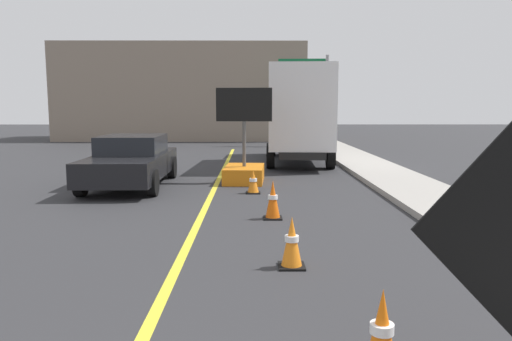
{
  "coord_description": "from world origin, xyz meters",
  "views": [
    {
      "loc": [
        1.04,
        -0.73,
        2.15
      ],
      "look_at": [
        1.06,
        3.95,
        1.53
      ],
      "focal_mm": 33.76,
      "sensor_mm": 36.0,
      "label": 1
    }
  ],
  "objects_px": {
    "traffic_cone_far_lane": "(273,200)",
    "box_truck": "(299,113)",
    "arrow_board_trailer": "(244,165)",
    "traffic_cone_near_sign": "(382,335)",
    "highway_guide_sign": "(313,84)",
    "traffic_cone_curbside": "(253,182)",
    "traffic_cone_mid_lane": "(292,242)",
    "pickup_car": "(132,161)"
  },
  "relations": [
    {
      "from": "traffic_cone_far_lane",
      "to": "box_truck",
      "type": "bearing_deg",
      "value": 81.72
    },
    {
      "from": "arrow_board_trailer",
      "to": "traffic_cone_near_sign",
      "type": "xyz_separation_m",
      "value": [
        1.28,
        -10.25,
        -0.11
      ]
    },
    {
      "from": "highway_guide_sign",
      "to": "traffic_cone_far_lane",
      "type": "bearing_deg",
      "value": -99.31
    },
    {
      "from": "traffic_cone_curbside",
      "to": "traffic_cone_near_sign",
      "type": "bearing_deg",
      "value": -83.07
    },
    {
      "from": "highway_guide_sign",
      "to": "traffic_cone_near_sign",
      "type": "distance_m",
      "value": 23.7
    },
    {
      "from": "traffic_cone_near_sign",
      "to": "traffic_cone_curbside",
      "type": "height_order",
      "value": "traffic_cone_near_sign"
    },
    {
      "from": "box_truck",
      "to": "traffic_cone_mid_lane",
      "type": "bearing_deg",
      "value": -95.74
    },
    {
      "from": "traffic_cone_near_sign",
      "to": "arrow_board_trailer",
      "type": "bearing_deg",
      "value": 97.09
    },
    {
      "from": "pickup_car",
      "to": "traffic_cone_mid_lane",
      "type": "xyz_separation_m",
      "value": [
        3.86,
        -6.83,
        -0.35
      ]
    },
    {
      "from": "box_truck",
      "to": "pickup_car",
      "type": "relative_size",
      "value": 1.52
    },
    {
      "from": "traffic_cone_near_sign",
      "to": "traffic_cone_far_lane",
      "type": "distance_m",
      "value": 5.61
    },
    {
      "from": "arrow_board_trailer",
      "to": "box_truck",
      "type": "height_order",
      "value": "box_truck"
    },
    {
      "from": "traffic_cone_mid_lane",
      "to": "traffic_cone_curbside",
      "type": "distance_m",
      "value": 5.67
    },
    {
      "from": "box_truck",
      "to": "traffic_cone_curbside",
      "type": "xyz_separation_m",
      "value": [
        -1.76,
        -6.7,
        -1.62
      ]
    },
    {
      "from": "arrow_board_trailer",
      "to": "traffic_cone_curbside",
      "type": "relative_size",
      "value": 4.54
    },
    {
      "from": "highway_guide_sign",
      "to": "traffic_cone_curbside",
      "type": "bearing_deg",
      "value": -102.39
    },
    {
      "from": "traffic_cone_mid_lane",
      "to": "traffic_cone_far_lane",
      "type": "height_order",
      "value": "traffic_cone_far_lane"
    },
    {
      "from": "box_truck",
      "to": "traffic_cone_far_lane",
      "type": "distance_m",
      "value": 9.71
    },
    {
      "from": "highway_guide_sign",
      "to": "traffic_cone_near_sign",
      "type": "relative_size",
      "value": 6.69
    },
    {
      "from": "box_truck",
      "to": "traffic_cone_far_lane",
      "type": "xyz_separation_m",
      "value": [
        -1.38,
        -9.49,
        -1.54
      ]
    },
    {
      "from": "arrow_board_trailer",
      "to": "traffic_cone_far_lane",
      "type": "xyz_separation_m",
      "value": [
        0.64,
        -4.68,
        -0.11
      ]
    },
    {
      "from": "arrow_board_trailer",
      "to": "traffic_cone_curbside",
      "type": "xyz_separation_m",
      "value": [
        0.26,
        -1.9,
        -0.19
      ]
    },
    {
      "from": "pickup_car",
      "to": "traffic_cone_far_lane",
      "type": "distance_m",
      "value": 5.45
    },
    {
      "from": "pickup_car",
      "to": "traffic_cone_near_sign",
      "type": "relative_size",
      "value": 6.2
    },
    {
      "from": "box_truck",
      "to": "traffic_cone_near_sign",
      "type": "bearing_deg",
      "value": -92.84
    },
    {
      "from": "traffic_cone_far_lane",
      "to": "traffic_cone_curbside",
      "type": "height_order",
      "value": "traffic_cone_far_lane"
    },
    {
      "from": "arrow_board_trailer",
      "to": "traffic_cone_mid_lane",
      "type": "bearing_deg",
      "value": -84.09
    },
    {
      "from": "box_truck",
      "to": "traffic_cone_curbside",
      "type": "height_order",
      "value": "box_truck"
    },
    {
      "from": "box_truck",
      "to": "traffic_cone_curbside",
      "type": "relative_size",
      "value": 11.89
    },
    {
      "from": "arrow_board_trailer",
      "to": "traffic_cone_curbside",
      "type": "distance_m",
      "value": 1.92
    },
    {
      "from": "arrow_board_trailer",
      "to": "traffic_cone_mid_lane",
      "type": "xyz_separation_m",
      "value": [
        0.78,
        -7.55,
        -0.14
      ]
    },
    {
      "from": "traffic_cone_near_sign",
      "to": "traffic_cone_far_lane",
      "type": "relative_size",
      "value": 0.99
    },
    {
      "from": "traffic_cone_mid_lane",
      "to": "traffic_cone_far_lane",
      "type": "xyz_separation_m",
      "value": [
        -0.14,
        2.86,
        0.03
      ]
    },
    {
      "from": "arrow_board_trailer",
      "to": "box_truck",
      "type": "relative_size",
      "value": 0.38
    },
    {
      "from": "box_truck",
      "to": "traffic_cone_near_sign",
      "type": "relative_size",
      "value": 9.45
    },
    {
      "from": "traffic_cone_near_sign",
      "to": "traffic_cone_curbside",
      "type": "bearing_deg",
      "value": 96.93
    },
    {
      "from": "arrow_board_trailer",
      "to": "traffic_cone_near_sign",
      "type": "height_order",
      "value": "arrow_board_trailer"
    },
    {
      "from": "arrow_board_trailer",
      "to": "traffic_cone_curbside",
      "type": "bearing_deg",
      "value": -82.19
    },
    {
      "from": "pickup_car",
      "to": "traffic_cone_near_sign",
      "type": "xyz_separation_m",
      "value": [
        4.35,
        -9.54,
        -0.33
      ]
    },
    {
      "from": "pickup_car",
      "to": "traffic_cone_near_sign",
      "type": "bearing_deg",
      "value": -65.47
    },
    {
      "from": "highway_guide_sign",
      "to": "traffic_cone_near_sign",
      "type": "xyz_separation_m",
      "value": [
        -2.29,
        -23.39,
        -3.06
      ]
    },
    {
      "from": "highway_guide_sign",
      "to": "traffic_cone_far_lane",
      "type": "distance_m",
      "value": 18.31
    }
  ]
}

